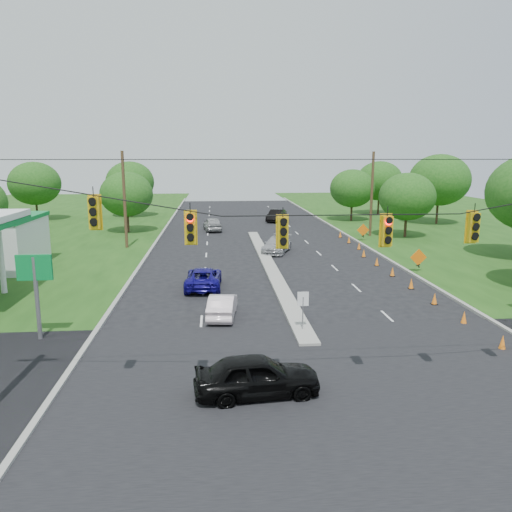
{
  "coord_description": "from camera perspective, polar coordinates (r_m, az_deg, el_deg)",
  "views": [
    {
      "loc": [
        -4.22,
        -17.05,
        8.5
      ],
      "look_at": [
        -1.85,
        11.3,
        2.8
      ],
      "focal_mm": 35.0,
      "sensor_mm": 36.0,
      "label": 1
    }
  ],
  "objects": [
    {
      "name": "cone_7",
      "position": [
        47.21,
        11.69,
        1.15
      ],
      "size": [
        0.32,
        0.32,
        0.7
      ],
      "primitive_type": "cone",
      "color": "orange",
      "rests_on": "ground"
    },
    {
      "name": "tree_12",
      "position": [
        67.68,
        10.94,
        7.6
      ],
      "size": [
        5.88,
        5.88,
        6.86
      ],
      "color": "black",
      "rests_on": "ground"
    },
    {
      "name": "silver_car_oncoming",
      "position": [
        58.21,
        -5.0,
        3.67
      ],
      "size": [
        2.41,
        4.82,
        1.58
      ],
      "primitive_type": "imported",
      "rotation": [
        0.0,
        0.0,
        3.26
      ],
      "color": "#989898",
      "rests_on": "ground"
    },
    {
      "name": "tree_11",
      "position": [
        76.09,
        13.94,
        8.33
      ],
      "size": [
        6.72,
        6.72,
        7.84
      ],
      "color": "black",
      "rests_on": "ground"
    },
    {
      "name": "blue_pickup",
      "position": [
        32.89,
        -6.01,
        -2.49
      ],
      "size": [
        2.43,
        4.97,
        1.36
      ],
      "primitive_type": "imported",
      "rotation": [
        0.0,
        0.0,
        3.11
      ],
      "color": "#110973",
      "rests_on": "ground"
    },
    {
      "name": "cone_5",
      "position": [
        40.47,
        13.65,
        -0.61
      ],
      "size": [
        0.32,
        0.32,
        0.7
      ],
      "primitive_type": "cone",
      "color": "orange",
      "rests_on": "ground"
    },
    {
      "name": "cone_3",
      "position": [
        34.08,
        17.32,
        -3.03
      ],
      "size": [
        0.32,
        0.32,
        0.7
      ],
      "primitive_type": "cone",
      "color": "orange",
      "rests_on": "ground"
    },
    {
      "name": "work_sign_2",
      "position": [
        51.83,
        12.14,
        2.86
      ],
      "size": [
        1.27,
        0.58,
        1.37
      ],
      "color": "black",
      "rests_on": "ground"
    },
    {
      "name": "utility_pole_far_left",
      "position": [
        47.94,
        -14.79,
        6.17
      ],
      "size": [
        0.28,
        0.28,
        9.0
      ],
      "primitive_type": "cylinder",
      "color": "#422D1C",
      "rests_on": "ground"
    },
    {
      "name": "curb_left",
      "position": [
        48.17,
        -11.71,
        0.93
      ],
      "size": [
        0.25,
        110.0,
        0.16
      ],
      "primitive_type": "cube",
      "color": "gray",
      "rests_on": "ground"
    },
    {
      "name": "cone_8",
      "position": [
        50.52,
        10.58,
        1.85
      ],
      "size": [
        0.32,
        0.32,
        0.7
      ],
      "primitive_type": "cone",
      "color": "orange",
      "rests_on": "ground"
    },
    {
      "name": "silver_car_far",
      "position": [
        44.83,
        2.4,
        1.31
      ],
      "size": [
        3.56,
        5.26,
        1.41
      ],
      "primitive_type": "imported",
      "rotation": [
        0.0,
        0.0,
        -0.36
      ],
      "color": "#A2A1A6",
      "rests_on": "ground"
    },
    {
      "name": "cone_1",
      "position": [
        27.98,
        22.68,
        -6.51
      ],
      "size": [
        0.32,
        0.32,
        0.7
      ],
      "primitive_type": "cone",
      "color": "orange",
      "rests_on": "ground"
    },
    {
      "name": "curb_right",
      "position": [
        49.91,
        11.97,
        1.27
      ],
      "size": [
        0.25,
        110.0,
        0.16
      ],
      "primitive_type": "cube",
      "color": "gray",
      "rests_on": "ground"
    },
    {
      "name": "cross_street",
      "position": [
        19.51,
        8.49,
        -14.62
      ],
      "size": [
        160.0,
        14.0,
        0.02
      ],
      "primitive_type": "cube",
      "color": "black",
      "rests_on": "ground"
    },
    {
      "name": "black_sedan",
      "position": [
        18.39,
        0.12,
        -13.52
      ],
      "size": [
        4.68,
        2.27,
        1.54
      ],
      "primitive_type": "imported",
      "rotation": [
        0.0,
        0.0,
        1.67
      ],
      "color": "black",
      "rests_on": "ground"
    },
    {
      "name": "work_sign_1",
      "position": [
        38.84,
        18.07,
        -0.23
      ],
      "size": [
        1.27,
        0.58,
        1.37
      ],
      "color": "black",
      "rests_on": "ground"
    },
    {
      "name": "signal_span",
      "position": [
        16.95,
        9.58,
        -0.84
      ],
      "size": [
        25.6,
        0.32,
        9.0
      ],
      "color": "#422D1C",
      "rests_on": "ground"
    },
    {
      "name": "tree_10",
      "position": [
        67.32,
        20.22,
        8.15
      ],
      "size": [
        7.56,
        7.56,
        8.82
      ],
      "color": "black",
      "rests_on": "ground"
    },
    {
      "name": "cone_4",
      "position": [
        37.25,
        15.33,
        -1.72
      ],
      "size": [
        0.32,
        0.32,
        0.7
      ],
      "primitive_type": "cone",
      "color": "orange",
      "rests_on": "ground"
    },
    {
      "name": "dark_car_receding",
      "position": [
        66.34,
        2.35,
        4.64
      ],
      "size": [
        3.35,
        5.08,
        1.58
      ],
      "primitive_type": "imported",
      "rotation": [
        0.0,
        0.0,
        -0.38
      ],
      "color": "black",
      "rests_on": "ground"
    },
    {
      "name": "utility_pole_far_right",
      "position": [
        54.81,
        13.09,
        6.85
      ],
      "size": [
        0.28,
        0.28,
        9.0
      ],
      "primitive_type": "cylinder",
      "color": "#422D1C",
      "rests_on": "ground"
    },
    {
      "name": "cone_9",
      "position": [
        53.86,
        9.61,
        2.47
      ],
      "size": [
        0.32,
        0.32,
        0.7
      ],
      "primitive_type": "cone",
      "color": "orange",
      "rests_on": "ground"
    },
    {
      "name": "ground",
      "position": [
        19.51,
        8.49,
        -14.62
      ],
      "size": [
        160.0,
        160.0,
        0.0
      ],
      "primitive_type": "plane",
      "color": "black",
      "rests_on": "ground"
    },
    {
      "name": "white_sedan",
      "position": [
        26.93,
        -3.86,
        -5.67
      ],
      "size": [
        1.78,
        3.99,
        1.27
      ],
      "primitive_type": "imported",
      "rotation": [
        0.0,
        0.0,
        3.03
      ],
      "color": "white",
      "rests_on": "ground"
    },
    {
      "name": "tree_5",
      "position": [
        58.03,
        -14.58,
        6.85
      ],
      "size": [
        5.88,
        5.88,
        6.86
      ],
      "color": "black",
      "rests_on": "ground"
    },
    {
      "name": "tree_4",
      "position": [
        73.11,
        -23.98,
        7.59
      ],
      "size": [
        6.72,
        6.72,
        7.84
      ],
      "color": "black",
      "rests_on": "ground"
    },
    {
      "name": "cone_0",
      "position": [
        25.1,
        26.35,
        -8.84
      ],
      "size": [
        0.32,
        0.32,
        0.7
      ],
      "primitive_type": "cone",
      "color": "orange",
      "rests_on": "ground"
    },
    {
      "name": "cone_2",
      "position": [
        30.98,
        19.73,
        -4.6
      ],
      "size": [
        0.32,
        0.32,
        0.7
      ],
      "primitive_type": "cone",
      "color": "orange",
      "rests_on": "ground"
    },
    {
      "name": "median_sign",
      "position": [
        24.46,
        5.39,
        -5.43
      ],
      "size": [
        0.55,
        0.06,
        2.05
      ],
      "color": "gray",
      "rests_on": "ground"
    },
    {
      "name": "cone_6",
      "position": [
        43.74,
        12.22,
        0.33
      ],
      "size": [
        0.32,
        0.32,
        0.7
      ],
      "primitive_type": "cone",
      "color": "orange",
      "rests_on": "ground"
    },
    {
      "name": "median",
      "position": [
        39.21,
        1.51,
        -1.19
      ],
      "size": [
        1.0,
        34.0,
        0.18
      ],
      "primitive_type": "cube",
      "color": "gray",
      "rests_on": "ground"
    },
    {
      "name": "tree_9",
      "position": [
        55.07,
        16.89,
        6.51
      ],
      "size": [
        5.88,
        5.88,
        6.86
      ],
      "color": "black",
      "rests_on": "ground"
    },
    {
      "name": "tree_6",
      "position": [
        73.09,
        -14.2,
        8.21
      ],
      "size": [
        6.72,
        6.72,
        7.84
      ],
      "color": "black",
      "rests_on": "ground"
    }
  ]
}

